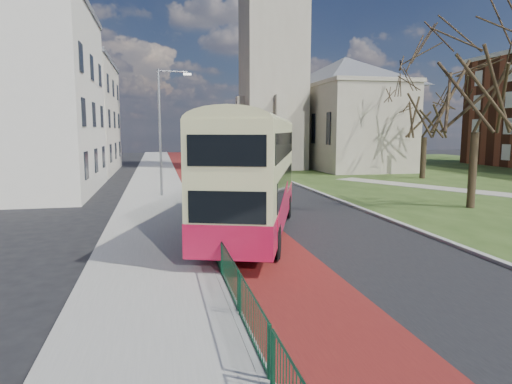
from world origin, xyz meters
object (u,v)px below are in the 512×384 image
object	(u,v)px
winter_tree_far	(426,105)
winter_tree_near	(479,71)
bus	(253,169)
streetlamp	(162,126)

from	to	relation	value
winter_tree_far	winter_tree_near	bearing A→B (deg)	-113.02
winter_tree_near	winter_tree_far	size ratio (longest dim) A/B	1.14
bus	winter_tree_near	world-z (taller)	winter_tree_near
bus	winter_tree_far	distance (m)	27.16
bus	winter_tree_far	bearing A→B (deg)	62.84
streetlamp	winter_tree_near	world-z (taller)	winter_tree_near
winter_tree_far	streetlamp	bearing A→B (deg)	-163.61
bus	winter_tree_near	bearing A→B (deg)	35.22
streetlamp	winter_tree_far	world-z (taller)	winter_tree_far
streetlamp	winter_tree_far	distance (m)	23.98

